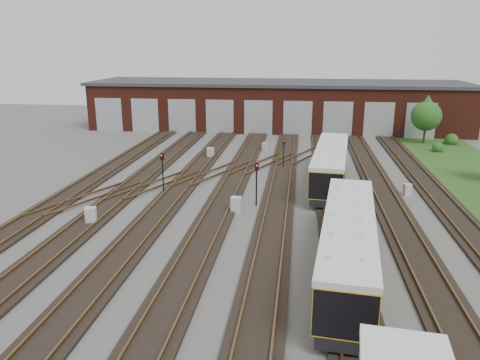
# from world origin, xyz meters

# --- Properties ---
(ground) EXTENTS (120.00, 120.00, 0.00)m
(ground) POSITION_xyz_m (0.00, 0.00, 0.00)
(ground) COLOR #4D4B47
(ground) RESTS_ON ground
(track_network) EXTENTS (30.40, 70.00, 0.33)m
(track_network) POSITION_xyz_m (-0.17, 0.59, 0.11)
(track_network) COLOR black
(track_network) RESTS_ON ground
(maintenance_shed) EXTENTS (51.00, 12.50, 6.35)m
(maintenance_shed) POSITION_xyz_m (-0.01, 39.97, 3.20)
(maintenance_shed) COLOR #541E15
(maintenance_shed) RESTS_ON ground
(metro_train) EXTENTS (3.83, 45.77, 2.81)m
(metro_train) POSITION_xyz_m (6.00, -3.69, 1.77)
(metro_train) COLOR black
(metro_train) RESTS_ON ground
(signal_mast_0) EXTENTS (0.29, 0.28, 3.18)m
(signal_mast_0) POSITION_xyz_m (-7.02, 8.44, 2.04)
(signal_mast_0) COLOR black
(signal_mast_0) RESTS_ON ground
(signal_mast_1) EXTENTS (0.31, 0.29, 3.18)m
(signal_mast_1) POSITION_xyz_m (0.49, 6.35, 2.05)
(signal_mast_1) COLOR black
(signal_mast_1) RESTS_ON ground
(signal_mast_2) EXTENTS (0.23, 0.22, 2.56)m
(signal_mast_2) POSITION_xyz_m (5.68, 19.85, 1.65)
(signal_mast_2) COLOR black
(signal_mast_2) RESTS_ON ground
(signal_mast_3) EXTENTS (0.23, 0.22, 2.76)m
(signal_mast_3) POSITION_xyz_m (1.97, 17.19, 1.77)
(signal_mast_3) COLOR black
(signal_mast_3) RESTS_ON ground
(relay_cabinet_0) EXTENTS (0.81, 0.73, 1.13)m
(relay_cabinet_0) POSITION_xyz_m (-9.75, 1.35, 0.56)
(relay_cabinet_0) COLOR #B9BBBF
(relay_cabinet_0) RESTS_ON ground
(relay_cabinet_1) EXTENTS (0.69, 0.60, 1.08)m
(relay_cabinet_1) POSITION_xyz_m (-5.60, 20.43, 0.54)
(relay_cabinet_1) COLOR #B9BBBF
(relay_cabinet_1) RESTS_ON ground
(relay_cabinet_2) EXTENTS (0.72, 0.61, 1.15)m
(relay_cabinet_2) POSITION_xyz_m (-0.75, 4.65, 0.57)
(relay_cabinet_2) COLOR #B9BBBF
(relay_cabinet_2) RESTS_ON ground
(relay_cabinet_3) EXTENTS (0.67, 0.63, 0.90)m
(relay_cabinet_3) POSITION_xyz_m (-0.36, 24.59, 0.45)
(relay_cabinet_3) COLOR #B9BBBF
(relay_cabinet_3) RESTS_ON ground
(relay_cabinet_4) EXTENTS (0.66, 0.60, 0.93)m
(relay_cabinet_4) POSITION_xyz_m (11.78, 10.23, 0.46)
(relay_cabinet_4) COLOR #B9BBBF
(relay_cabinet_4) RESTS_ON ground
(tree_0) EXTENTS (3.43, 3.43, 5.68)m
(tree_0) POSITION_xyz_m (17.84, 30.98, 3.65)
(tree_0) COLOR #312016
(tree_0) RESTS_ON ground
(bush_1) EXTENTS (1.23, 1.23, 1.23)m
(bush_1) POSITION_xyz_m (18.28, 26.51, 0.62)
(bush_1) COLOR #1F4814
(bush_1) RESTS_ON ground
(bush_2) EXTENTS (1.52, 1.52, 1.52)m
(bush_2) POSITION_xyz_m (20.86, 30.71, 0.76)
(bush_2) COLOR #1F4814
(bush_2) RESTS_ON ground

